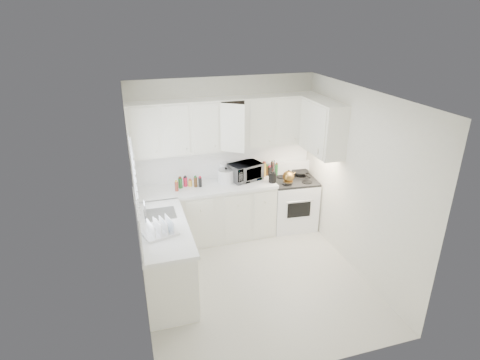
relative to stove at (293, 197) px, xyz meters
name	(u,v)px	position (x,y,z in m)	size (l,w,h in m)	color
floor	(254,279)	(-1.13, -1.26, -0.57)	(3.20, 3.20, 0.00)	beige
ceiling	(257,96)	(-1.13, -1.26, 2.03)	(3.20, 3.20, 0.00)	white
wall_back	(224,157)	(-1.13, 0.34, 0.73)	(3.00, 3.00, 0.00)	silver
wall_front	(311,267)	(-1.13, -2.86, 0.73)	(3.00, 3.00, 0.00)	silver
wall_left	(136,212)	(-2.63, -1.26, 0.73)	(3.20, 3.20, 0.00)	silver
wall_right	(358,183)	(0.37, -1.26, 0.73)	(3.20, 3.20, 0.00)	silver
window_blinds	(134,182)	(-2.61, -0.91, 0.98)	(0.06, 0.96, 1.06)	white
lower_cabinets_back	(207,214)	(-1.52, 0.04, -0.12)	(2.22, 0.60, 0.90)	silver
lower_cabinets_left	(165,259)	(-2.33, -1.06, -0.12)	(0.60, 1.60, 0.90)	silver
countertop_back	(206,188)	(-1.52, 0.03, 0.36)	(2.24, 0.64, 0.05)	white
countertop_left	(163,228)	(-2.32, -1.06, 0.36)	(0.64, 1.62, 0.05)	white
backsplash_back	(224,161)	(-1.13, 0.33, 0.66)	(2.98, 0.02, 0.55)	white
backsplash_left	(137,210)	(-2.62, -1.06, 0.66)	(0.02, 1.60, 0.55)	white
upper_cabinets_back	(227,148)	(-1.13, 0.17, 0.93)	(3.00, 0.33, 0.80)	silver
upper_cabinets_right	(320,152)	(0.21, -0.44, 0.93)	(0.33, 0.90, 0.80)	silver
sink	(159,206)	(-2.32, -0.71, 0.50)	(0.42, 0.38, 0.30)	gray
stove	(293,197)	(0.00, 0.00, 0.00)	(0.74, 0.61, 1.14)	white
tea_kettle	(289,176)	(-0.18, -0.16, 0.48)	(0.24, 0.20, 0.22)	olive
frying_pan	(300,171)	(0.18, 0.16, 0.40)	(0.29, 0.49, 0.04)	black
microwave	(245,170)	(-0.83, 0.11, 0.55)	(0.51, 0.28, 0.34)	gray
rice_cooker	(226,175)	(-1.16, 0.10, 0.51)	(0.26, 0.26, 0.26)	white
paper_towel	(223,171)	(-1.17, 0.26, 0.52)	(0.12, 0.12, 0.27)	white
utensil_crock	(273,171)	(-0.45, -0.12, 0.58)	(0.13, 0.13, 0.39)	black
dish_rack	(160,226)	(-2.37, -1.25, 0.49)	(0.40, 0.30, 0.22)	white
spice_left_0	(175,183)	(-1.98, 0.16, 0.45)	(0.06, 0.06, 0.13)	maroon
spice_left_1	(181,184)	(-1.90, 0.07, 0.45)	(0.06, 0.06, 0.13)	#22672A
spice_left_2	(185,182)	(-1.83, 0.16, 0.45)	(0.06, 0.06, 0.13)	red
spice_left_3	(190,183)	(-1.75, 0.07, 0.45)	(0.06, 0.06, 0.13)	gold
spice_left_4	(194,181)	(-1.68, 0.16, 0.45)	(0.06, 0.06, 0.13)	#4D2F16
spice_left_5	(200,182)	(-1.60, 0.07, 0.45)	(0.06, 0.06, 0.13)	black
sauce_right_0	(260,170)	(-0.55, 0.20, 0.48)	(0.06, 0.06, 0.19)	red
sauce_right_1	(264,171)	(-0.49, 0.14, 0.48)	(0.06, 0.06, 0.19)	gold
sauce_right_2	(266,170)	(-0.44, 0.20, 0.48)	(0.06, 0.06, 0.19)	#4D2F16
sauce_right_3	(270,171)	(-0.38, 0.14, 0.48)	(0.06, 0.06, 0.19)	black
sauce_right_4	(272,169)	(-0.33, 0.20, 0.48)	(0.06, 0.06, 0.19)	maroon
sauce_right_5	(277,170)	(-0.27, 0.14, 0.48)	(0.06, 0.06, 0.19)	#22672A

